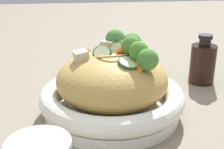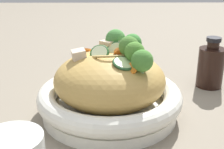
% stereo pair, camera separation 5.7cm
% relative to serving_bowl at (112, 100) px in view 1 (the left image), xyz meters
% --- Properties ---
extents(ground_plane, '(3.00, 3.00, 0.00)m').
position_rel_serving_bowl_xyz_m(ground_plane, '(0.00, 0.00, -0.03)').
color(ground_plane, gray).
extents(serving_bowl, '(0.27, 0.27, 0.06)m').
position_rel_serving_bowl_xyz_m(serving_bowl, '(0.00, 0.00, 0.00)').
color(serving_bowl, white).
rests_on(serving_bowl, ground_plane).
extents(noodle_heap, '(0.21, 0.21, 0.11)m').
position_rel_serving_bowl_xyz_m(noodle_heap, '(0.00, -0.00, 0.04)').
color(noodle_heap, tan).
rests_on(noodle_heap, serving_bowl).
extents(broccoli_florets, '(0.14, 0.08, 0.06)m').
position_rel_serving_bowl_xyz_m(broccoli_florets, '(0.00, -0.04, 0.10)').
color(broccoli_florets, '#A0B777').
rests_on(broccoli_florets, serving_bowl).
extents(carrot_coins, '(0.14, 0.11, 0.04)m').
position_rel_serving_bowl_xyz_m(carrot_coins, '(0.00, -0.01, 0.09)').
color(carrot_coins, orange).
rests_on(carrot_coins, serving_bowl).
extents(zucchini_slices, '(0.16, 0.13, 0.05)m').
position_rel_serving_bowl_xyz_m(zucchini_slices, '(0.02, -0.03, 0.08)').
color(zucchini_slices, beige).
rests_on(zucchini_slices, serving_bowl).
extents(chicken_chunks, '(0.09, 0.13, 0.04)m').
position_rel_serving_bowl_xyz_m(chicken_chunks, '(0.03, -0.01, 0.09)').
color(chicken_chunks, beige).
rests_on(chicken_chunks, serving_bowl).
extents(soy_sauce_bottle, '(0.06, 0.06, 0.12)m').
position_rel_serving_bowl_xyz_m(soy_sauce_bottle, '(0.13, -0.23, 0.02)').
color(soy_sauce_bottle, black).
rests_on(soy_sauce_bottle, ground_plane).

